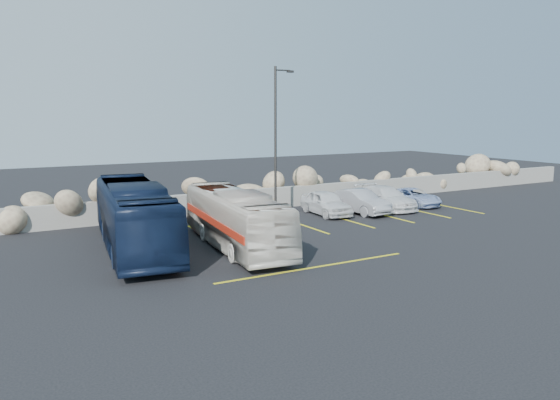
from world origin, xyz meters
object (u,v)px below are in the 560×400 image
car_d (413,197)px  vintage_bus (236,219)px  car_b (359,201)px  tour_coach (134,216)px  car_c (386,198)px  lamppost (276,137)px  car_a (326,203)px

car_d → vintage_bus: bearing=-166.1°
car_b → car_d: size_ratio=1.07×
tour_coach → car_c: tour_coach is taller
lamppost → car_c: size_ratio=1.78×
lamppost → car_d: lamppost is taller
lamppost → tour_coach: (-8.57, -3.40, -2.90)m
lamppost → car_b: size_ratio=1.98×
lamppost → car_d: size_ratio=2.13×
vintage_bus → car_b: vintage_bus is taller
car_b → car_c: bearing=5.7°
vintage_bus → car_a: size_ratio=2.22×
car_d → car_a: bearing=175.9°
car_a → lamppost: bearing=168.4°
lamppost → vintage_bus: lamppost is taller
tour_coach → car_b: bearing=16.4°
car_b → car_c: size_ratio=0.89×
lamppost → car_c: (6.80, -0.99, -3.64)m
tour_coach → lamppost: bearing=29.3°
lamppost → car_b: lamppost is taller
car_a → car_b: size_ratio=0.97×
lamppost → car_c: 7.78m
vintage_bus → car_c: vintage_bus is taller
car_d → car_b: bearing=-177.4°
vintage_bus → car_a: (7.47, 4.27, -0.54)m
car_c → tour_coach: bearing=-167.6°
car_a → car_b: 1.97m
vintage_bus → tour_coach: (-3.78, 1.69, 0.19)m
vintage_bus → car_a: bearing=35.6°
car_c → car_b: bearing=-166.9°
car_b → car_c: 2.26m
vintage_bus → car_a: 8.63m
lamppost → car_a: bearing=-16.9°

